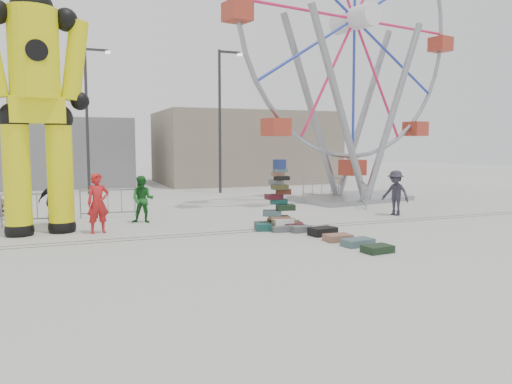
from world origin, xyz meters
name	(u,v)px	position (x,y,z in m)	size (l,w,h in m)	color
ground	(254,236)	(0.00, 0.00, 0.00)	(90.00, 90.00, 0.00)	#9E9E99
track_line_near	(247,232)	(0.00, 0.60, 0.00)	(40.00, 0.04, 0.01)	#47443F
track_line_far	(243,230)	(0.00, 1.00, 0.00)	(40.00, 0.04, 0.01)	#47443F
building_right	(244,148)	(7.00, 20.00, 2.50)	(12.00, 8.00, 5.00)	gray
building_left	(51,152)	(-6.00, 22.00, 2.20)	(10.00, 8.00, 4.40)	gray
lamp_post_right	(221,114)	(3.09, 13.00, 4.48)	(1.41, 0.25, 8.00)	#2D2D30
lamp_post_left	(89,113)	(-3.91, 15.00, 4.48)	(1.41, 0.25, 8.00)	#2D2D30
suitcase_tower	(279,210)	(1.19, 0.78, 0.64)	(1.75, 1.46, 2.30)	#1A4F49
crash_test_dummy	(35,91)	(-6.09, 2.72, 4.41)	(3.34, 1.46, 8.37)	black
ferris_wheel	(354,43)	(7.87, 6.95, 7.61)	(13.07, 4.34, 15.46)	gray
steamer_trunk	(281,224)	(1.19, 0.60, 0.19)	(0.80, 0.46, 0.38)	silver
row_case_0	(287,224)	(1.66, 1.14, 0.10)	(0.76, 0.52, 0.19)	#3F3E1F
row_case_1	(300,229)	(1.62, 0.07, 0.10)	(0.64, 0.52, 0.20)	slate
row_case_2	(323,231)	(1.99, -0.74, 0.13)	(0.82, 0.54, 0.25)	black
row_case_3	(338,238)	(1.96, -1.68, 0.10)	(0.76, 0.53, 0.20)	#916049
row_case_4	(358,242)	(2.12, -2.48, 0.10)	(0.87, 0.52, 0.20)	#496569
row_case_5	(377,249)	(2.13, -3.39, 0.10)	(0.76, 0.52, 0.19)	#1A2F1B
barricade_dummy_b	(22,209)	(-6.77, 5.02, 0.55)	(2.00, 0.10, 1.10)	gray
barricade_dummy_c	(108,203)	(-3.81, 5.57, 0.55)	(2.00, 0.10, 1.10)	gray
barricade_wheel_front	(364,195)	(7.03, 4.59, 0.55)	(2.00, 0.10, 1.10)	gray
barricade_wheel_back	(322,187)	(7.08, 8.52, 0.55)	(2.00, 0.10, 1.10)	gray
pedestrian_red	(98,203)	(-4.41, 2.21, 0.95)	(0.69, 0.45, 1.90)	red
pedestrian_green	(143,199)	(-2.78, 3.78, 0.84)	(0.81, 0.63, 1.68)	#175F1E
pedestrian_black	(53,201)	(-5.74, 4.52, 0.82)	(0.96, 0.40, 1.64)	black
pedestrian_grey	(395,193)	(6.73, 1.98, 0.88)	(1.14, 0.66, 1.77)	#272531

